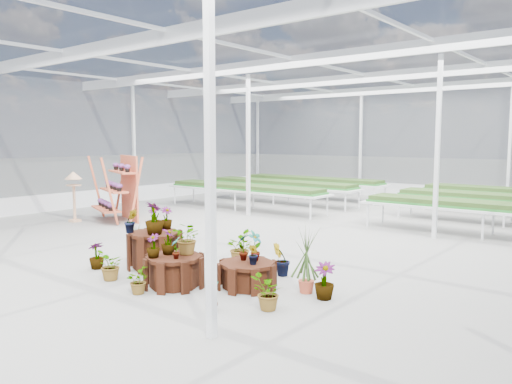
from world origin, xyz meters
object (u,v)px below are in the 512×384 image
Objects in this scene: plinth_low at (247,275)px; bird_table at (74,197)px; plinth_tall at (155,250)px; shelf_rack at (115,188)px; plinth_mid at (174,271)px.

plinth_low is 8.54m from bird_table.
plinth_low is (2.20, 0.10, -0.13)m from plinth_tall.
bird_table is at bearing -110.43° from shelf_rack.
shelf_rack reaches higher than plinth_mid.
bird_table reaches higher than plinth_low.
plinth_low is at bearing -23.91° from bird_table.
plinth_low is (1.00, 0.70, -0.04)m from plinth_mid.
plinth_tall is 0.67× the size of bird_table.
plinth_low is 0.49× the size of shelf_rack.
bird_table is at bearing 161.56° from plinth_tall.
plinth_mid is at bearing -6.64° from shelf_rack.
plinth_mid is at bearing -30.64° from bird_table.
plinth_tall is 1.34m from plinth_mid.
plinth_mid is 7.42m from shelf_rack.
shelf_rack is (-5.29, 2.93, 0.64)m from plinth_tall.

